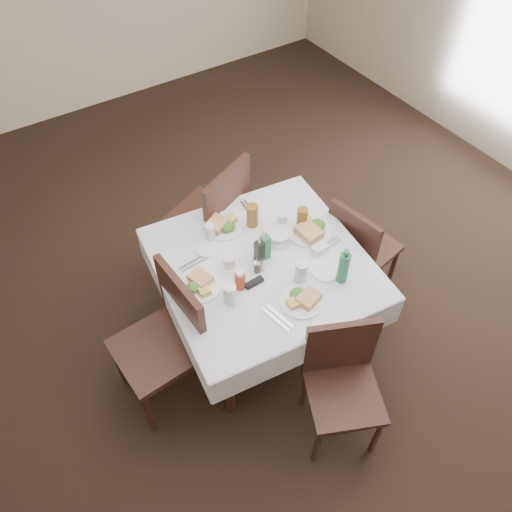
{
  "coord_description": "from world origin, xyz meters",
  "views": [
    {
      "loc": [
        -1.18,
        -1.68,
        3.09
      ],
      "look_at": [
        -0.08,
        0.0,
        0.8
      ],
      "focal_mm": 35.0,
      "sensor_mm": 36.0,
      "label": 1
    }
  ],
  "objects_px": {
    "water_n": "(210,232)",
    "water_w": "(230,294)",
    "water_s": "(301,272)",
    "ketchup_bottle": "(240,280)",
    "bread_basket": "(278,235)",
    "oil_cruet_green": "(265,246)",
    "water_e": "(282,221)",
    "green_bottle": "(343,267)",
    "chair_west": "(169,334)",
    "chair_south": "(342,376)",
    "chair_east": "(358,246)",
    "coffee_mug": "(229,262)",
    "oil_cruet_dark": "(259,251)",
    "dining_table": "(263,271)",
    "chair_north": "(215,214)"
  },
  "relations": [
    {
      "from": "chair_north",
      "to": "water_e",
      "type": "xyz_separation_m",
      "value": [
        0.22,
        -0.51,
        0.23
      ]
    },
    {
      "from": "water_e",
      "to": "green_bottle",
      "type": "bearing_deg",
      "value": -85.22
    },
    {
      "from": "ketchup_bottle",
      "to": "coffee_mug",
      "type": "bearing_deg",
      "value": 80.03
    },
    {
      "from": "dining_table",
      "to": "bread_basket",
      "type": "relative_size",
      "value": 7.22
    },
    {
      "from": "chair_south",
      "to": "ketchup_bottle",
      "type": "xyz_separation_m",
      "value": [
        -0.25,
        0.69,
        0.33
      ]
    },
    {
      "from": "water_s",
      "to": "oil_cruet_green",
      "type": "height_order",
      "value": "oil_cruet_green"
    },
    {
      "from": "water_w",
      "to": "oil_cruet_green",
      "type": "distance_m",
      "value": 0.4
    },
    {
      "from": "water_s",
      "to": "ketchup_bottle",
      "type": "distance_m",
      "value": 0.36
    },
    {
      "from": "chair_east",
      "to": "dining_table",
      "type": "bearing_deg",
      "value": 175.45
    },
    {
      "from": "oil_cruet_dark",
      "to": "bread_basket",
      "type": "bearing_deg",
      "value": 25.17
    },
    {
      "from": "water_e",
      "to": "coffee_mug",
      "type": "distance_m",
      "value": 0.47
    },
    {
      "from": "chair_south",
      "to": "water_s",
      "type": "relative_size",
      "value": 6.07
    },
    {
      "from": "water_w",
      "to": "coffee_mug",
      "type": "relative_size",
      "value": 1.13
    },
    {
      "from": "chair_south",
      "to": "oil_cruet_dark",
      "type": "xyz_separation_m",
      "value": [
        -0.04,
        0.79,
        0.36
      ]
    },
    {
      "from": "water_s",
      "to": "oil_cruet_dark",
      "type": "height_order",
      "value": "oil_cruet_dark"
    },
    {
      "from": "dining_table",
      "to": "chair_south",
      "type": "bearing_deg",
      "value": -87.92
    },
    {
      "from": "water_n",
      "to": "coffee_mug",
      "type": "height_order",
      "value": "water_n"
    },
    {
      "from": "green_bottle",
      "to": "oil_cruet_dark",
      "type": "bearing_deg",
      "value": 130.09
    },
    {
      "from": "water_n",
      "to": "water_w",
      "type": "height_order",
      "value": "water_w"
    },
    {
      "from": "water_e",
      "to": "green_bottle",
      "type": "relative_size",
      "value": 0.47
    },
    {
      "from": "water_n",
      "to": "water_s",
      "type": "distance_m",
      "value": 0.65
    },
    {
      "from": "water_n",
      "to": "chair_west",
      "type": "bearing_deg",
      "value": -144.16
    },
    {
      "from": "dining_table",
      "to": "ketchup_bottle",
      "type": "xyz_separation_m",
      "value": [
        -0.22,
        -0.09,
        0.15
      ]
    },
    {
      "from": "water_n",
      "to": "oil_cruet_dark",
      "type": "bearing_deg",
      "value": -64.83
    },
    {
      "from": "oil_cruet_green",
      "to": "green_bottle",
      "type": "relative_size",
      "value": 0.87
    },
    {
      "from": "water_w",
      "to": "ketchup_bottle",
      "type": "bearing_deg",
      "value": 29.84
    },
    {
      "from": "chair_north",
      "to": "oil_cruet_green",
      "type": "bearing_deg",
      "value": -91.21
    },
    {
      "from": "chair_south",
      "to": "oil_cruet_green",
      "type": "xyz_separation_m",
      "value": [
        0.01,
        0.8,
        0.36
      ]
    },
    {
      "from": "chair_south",
      "to": "green_bottle",
      "type": "height_order",
      "value": "green_bottle"
    },
    {
      "from": "chair_east",
      "to": "oil_cruet_green",
      "type": "distance_m",
      "value": 0.82
    },
    {
      "from": "coffee_mug",
      "to": "dining_table",
      "type": "bearing_deg",
      "value": -22.01
    },
    {
      "from": "water_e",
      "to": "water_w",
      "type": "bearing_deg",
      "value": -151.03
    },
    {
      "from": "water_n",
      "to": "coffee_mug",
      "type": "xyz_separation_m",
      "value": [
        -0.02,
        -0.27,
        -0.02
      ]
    },
    {
      "from": "water_w",
      "to": "bread_basket",
      "type": "bearing_deg",
      "value": 27.0
    },
    {
      "from": "chair_east",
      "to": "chair_north",
      "type": "bearing_deg",
      "value": 133.97
    },
    {
      "from": "water_s",
      "to": "ketchup_bottle",
      "type": "relative_size",
      "value": 1.05
    },
    {
      "from": "chair_west",
      "to": "water_e",
      "type": "distance_m",
      "value": 1.01
    },
    {
      "from": "chair_south",
      "to": "chair_east",
      "type": "height_order",
      "value": "chair_east"
    },
    {
      "from": "chair_east",
      "to": "coffee_mug",
      "type": "bearing_deg",
      "value": 171.8
    },
    {
      "from": "chair_east",
      "to": "green_bottle",
      "type": "height_order",
      "value": "green_bottle"
    },
    {
      "from": "water_w",
      "to": "oil_cruet_dark",
      "type": "bearing_deg",
      "value": 28.18
    },
    {
      "from": "water_e",
      "to": "chair_north",
      "type": "bearing_deg",
      "value": 113.4
    },
    {
      "from": "chair_east",
      "to": "oil_cruet_dark",
      "type": "bearing_deg",
      "value": 174.36
    },
    {
      "from": "water_w",
      "to": "chair_south",
      "type": "bearing_deg",
      "value": -60.76
    },
    {
      "from": "water_e",
      "to": "coffee_mug",
      "type": "bearing_deg",
      "value": -167.61
    },
    {
      "from": "chair_south",
      "to": "chair_north",
      "type": "bearing_deg",
      "value": 89.21
    },
    {
      "from": "chair_north",
      "to": "oil_cruet_green",
      "type": "distance_m",
      "value": 0.71
    },
    {
      "from": "bread_basket",
      "to": "oil_cruet_green",
      "type": "distance_m",
      "value": 0.19
    },
    {
      "from": "chair_south",
      "to": "coffee_mug",
      "type": "relative_size",
      "value": 7.17
    },
    {
      "from": "chair_south",
      "to": "bread_basket",
      "type": "bearing_deg",
      "value": 79.64
    }
  ]
}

